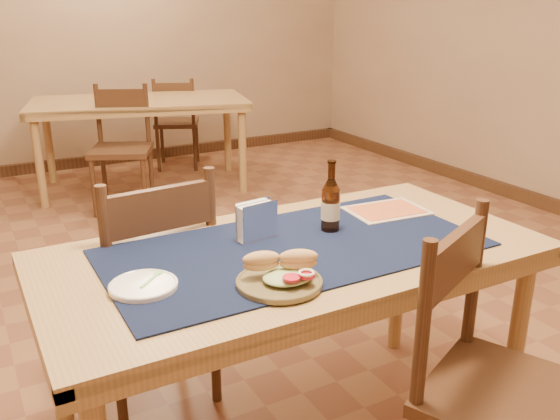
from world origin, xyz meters
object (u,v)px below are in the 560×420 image
main_table (295,272)px  chair_main_near (498,386)px  sandwich_plate (281,276)px  napkin_holder (257,221)px  chair_main_far (149,285)px  beer_bottle (331,205)px  back_table (140,109)px

main_table → chair_main_near: bearing=-62.9°
main_table → sandwich_plate: size_ratio=6.63×
chair_main_near → napkin_holder: 0.87m
chair_main_far → beer_bottle: (0.53, -0.40, 0.35)m
chair_main_near → beer_bottle: (-0.12, 0.66, 0.35)m
back_table → beer_bottle: 3.27m
chair_main_far → chair_main_near: size_ratio=1.00×
chair_main_near → napkin_holder: bearing=117.8°
chair_main_near → sandwich_plate: bearing=141.0°
main_table → chair_main_near: 0.69m
chair_main_far → sandwich_plate: (0.18, -0.69, 0.28)m
chair_main_near → sandwich_plate: (-0.47, 0.38, 0.28)m
back_table → chair_main_far: (-0.81, -2.85, -0.17)m
chair_main_far → sandwich_plate: 0.77m
back_table → sandwich_plate: 3.60m
sandwich_plate → beer_bottle: size_ratio=0.99×
back_table → chair_main_near: (-0.16, -3.92, -0.17)m
beer_bottle → main_table: bearing=-158.0°
main_table → chair_main_near: chair_main_near is taller
main_table → back_table: (0.46, 3.33, 0.00)m
back_table → sandwich_plate: sandwich_plate is taller
back_table → beer_bottle: bearing=-94.9°
chair_main_far → chair_main_near: (0.65, -1.07, -0.00)m
main_table → chair_main_far: 0.61m
sandwich_plate → napkin_holder: napkin_holder is taller
beer_bottle → napkin_holder: beer_bottle is taller
chair_main_far → back_table: bearing=74.2°
chair_main_far → sandwich_plate: chair_main_far is taller
sandwich_plate → napkin_holder: bearing=74.6°
beer_bottle → napkin_holder: size_ratio=1.63×
sandwich_plate → chair_main_near: bearing=-39.0°
sandwich_plate → chair_main_far: bearing=105.1°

